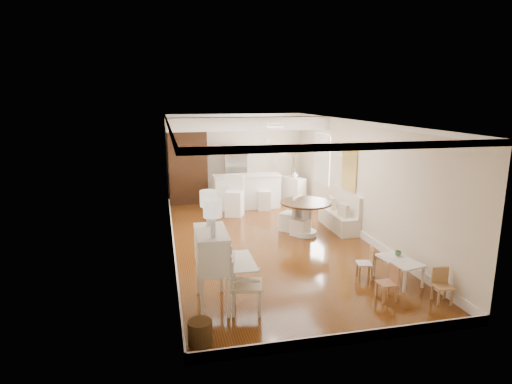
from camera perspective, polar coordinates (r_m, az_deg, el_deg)
name	(u,v)px	position (r m, az deg, el deg)	size (l,w,h in m)	color
room	(267,156)	(10.13, 1.53, 4.82)	(9.00, 9.04, 2.82)	brown
secretary_bureau	(212,269)	(7.05, -5.89, -10.13)	(1.00, 1.02, 1.28)	white
gustavian_armchair	(247,284)	(6.92, -1.26, -12.19)	(0.53, 0.53, 0.92)	beige
wicker_basket	(200,333)	(6.27, -7.45, -18.08)	(0.34, 0.34, 0.34)	#4A3217
kids_table	(398,271)	(8.43, 18.39, -9.94)	(0.52, 0.86, 0.43)	white
kids_chair_a	(387,283)	(7.65, 17.07, -11.49)	(0.30, 0.30, 0.61)	#B07650
kids_chair_b	(365,263)	(8.39, 14.31, -9.16)	(0.29, 0.29, 0.60)	#A87C4C
kids_chair_c	(443,286)	(7.88, 23.64, -11.40)	(0.28, 0.28, 0.59)	tan
banquette	(339,210)	(11.22, 10.99, -2.41)	(0.52, 1.60, 0.98)	silver
dining_table	(305,219)	(10.59, 6.61, -3.53)	(1.25, 1.25, 0.85)	#402714
slip_chair_near	(301,219)	(10.58, 5.96, -3.60)	(0.39, 0.41, 0.82)	white
slip_chair_far	(291,213)	(10.91, 4.65, -2.81)	(0.44, 0.45, 0.92)	white
breakfast_counter	(247,191)	(13.07, -1.21, 0.09)	(2.05, 0.65, 1.03)	white
bar_stool_left	(234,196)	(12.18, -2.90, -0.55)	(0.46, 0.46, 1.16)	white
bar_stool_right	(264,195)	(12.85, 1.09, -0.34)	(0.38, 0.38, 0.94)	silver
pantry_cabinet	(188,167)	(13.79, -9.08, 3.28)	(1.20, 0.60, 2.30)	#381E11
fridge	(247,173)	(14.04, -1.27, 2.57)	(0.75, 0.65, 1.80)	silver
sideboard	(293,190)	(13.92, 4.99, 0.33)	(0.37, 0.83, 0.80)	white
pencil_cup	(398,253)	(8.53, 18.41, -7.78)	(0.12, 0.12, 0.09)	#528D5A
branch_vase	(295,174)	(13.82, 5.21, 2.36)	(0.20, 0.20, 0.21)	white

